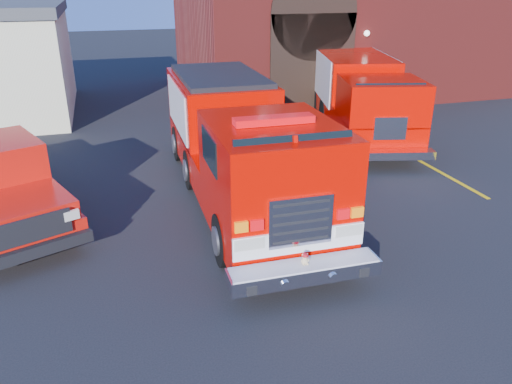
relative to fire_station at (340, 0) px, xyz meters
name	(u,v)px	position (x,y,z in m)	size (l,w,h in m)	color
ground	(241,224)	(-8.99, -13.98, -4.25)	(100.00, 100.00, 0.00)	black
parking_stripe_near	(452,179)	(-2.49, -12.98, -4.25)	(0.12, 3.00, 0.01)	#DEAF0B
parking_stripe_mid	(395,147)	(-2.49, -9.98, -4.25)	(0.12, 3.00, 0.01)	#DEAF0B
parking_stripe_far	(354,124)	(-2.49, -6.98, -4.25)	(0.12, 3.00, 0.01)	#DEAF0B
fire_station	(340,0)	(0.00, 0.00, 0.00)	(15.20, 10.20, 8.45)	maroon
fire_engine	(239,143)	(-8.61, -12.49, -2.78)	(2.77, 9.29, 2.85)	black
secondary_truck	(360,93)	(-2.86, -7.94, -2.82)	(4.48, 8.46, 2.63)	black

